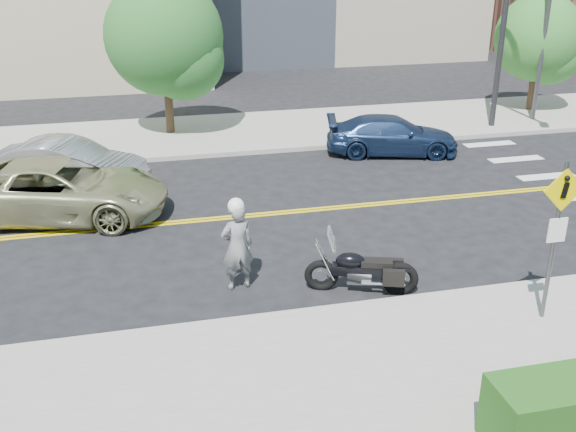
% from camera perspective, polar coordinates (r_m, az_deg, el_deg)
% --- Properties ---
extents(ground_plane, '(120.00, 120.00, 0.00)m').
position_cam_1_polar(ground_plane, '(17.25, -2.86, 0.06)').
color(ground_plane, black).
rests_on(ground_plane, ground).
extents(sidewalk_near, '(60.00, 5.00, 0.15)m').
position_cam_1_polar(sidewalk_near, '(10.88, 4.81, -14.65)').
color(sidewalk_near, '#9E9B91').
rests_on(sidewalk_near, ground_plane).
extents(sidewalk_far, '(60.00, 5.00, 0.15)m').
position_cam_1_polar(sidewalk_far, '(24.24, -6.21, 6.93)').
color(sidewalk_far, '#9E9B91').
rests_on(sidewalk_far, ground_plane).
extents(lamp_post, '(0.16, 0.16, 8.00)m').
position_cam_1_polar(lamp_post, '(26.79, 21.17, 16.01)').
color(lamp_post, '#4C4C51').
rests_on(lamp_post, sidewalk_far).
extents(pedestrian_sign, '(0.78, 0.08, 3.00)m').
position_cam_1_polar(pedestrian_sign, '(12.62, 21.83, -0.84)').
color(pedestrian_sign, '#4C4C51').
rests_on(pedestrian_sign, sidewalk_near).
extents(motorcyclist, '(0.73, 0.53, 1.95)m').
position_cam_1_polar(motorcyclist, '(13.42, -4.32, -2.39)').
color(motorcyclist, '#AEAFB3').
rests_on(motorcyclist, ground).
extents(motorcycle, '(2.29, 1.34, 1.33)m').
position_cam_1_polar(motorcycle, '(13.46, 6.31, -3.83)').
color(motorcycle, black).
rests_on(motorcycle, ground).
extents(suv, '(5.76, 3.64, 1.48)m').
position_cam_1_polar(suv, '(17.80, -18.78, 2.12)').
color(suv, tan).
rests_on(suv, ground).
extents(parked_car_silver, '(4.54, 3.05, 1.41)m').
position_cam_1_polar(parked_car_silver, '(19.72, -18.13, 4.08)').
color(parked_car_silver, '#9C9DA3').
rests_on(parked_car_silver, ground).
extents(parked_car_blue, '(4.52, 2.69, 1.23)m').
position_cam_1_polar(parked_car_blue, '(22.23, 8.80, 6.77)').
color(parked_car_blue, navy).
rests_on(parked_car_blue, ground).
extents(tree_far_a, '(3.99, 3.99, 5.46)m').
position_cam_1_polar(tree_far_a, '(23.77, -10.44, 14.72)').
color(tree_far_a, '#382619').
rests_on(tree_far_a, ground).
extents(tree_far_b, '(3.34, 3.34, 4.62)m').
position_cam_1_polar(tree_far_b, '(28.47, 20.45, 13.96)').
color(tree_far_b, '#382619').
rests_on(tree_far_b, ground).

